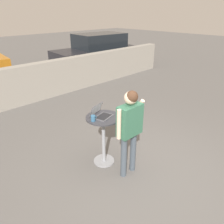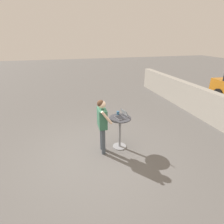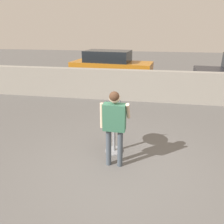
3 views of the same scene
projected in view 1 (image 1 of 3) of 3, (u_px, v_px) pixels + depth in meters
name	position (u px, v px, depth m)	size (l,w,h in m)	color
ground_plane	(140.00, 173.00, 4.10)	(50.00, 50.00, 0.00)	#5B5956
pavement_kerb	(23.00, 85.00, 6.90)	(13.55, 0.35, 1.22)	gray
cafe_table	(103.00, 133.00, 4.13)	(0.64, 0.64, 1.00)	gray
laptop	(101.00, 114.00, 3.98)	(0.39, 0.40, 0.23)	#515156
coffee_mug	(93.00, 118.00, 3.82)	(0.12, 0.08, 0.11)	#336084
standing_person	(130.00, 124.00, 3.67)	(0.59, 0.35, 1.63)	#424C56
parked_car_near_street	(97.00, 51.00, 11.03)	(4.53, 2.20, 1.71)	black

